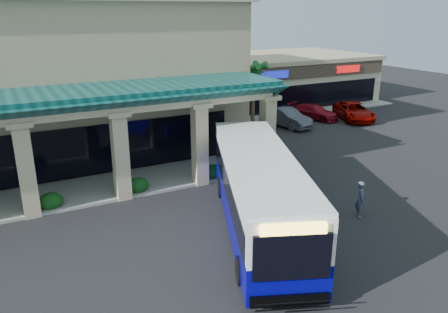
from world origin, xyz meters
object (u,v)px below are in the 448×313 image
transit_bus (258,193)px  car_white (286,117)px  car_red (313,112)px  car_gray (354,111)px  pedestrian (361,199)px

transit_bus → car_white: (11.93, 14.60, -0.97)m
car_white → car_red: car_white is taller
transit_bus → car_white: size_ratio=2.62×
transit_bus → car_gray: transit_bus is taller
transit_bus → car_gray: (18.89, 13.82, -1.00)m
transit_bus → car_red: (15.71, 15.67, -1.09)m
car_red → pedestrian: bearing=-147.1°
pedestrian → car_red: 19.97m
transit_bus → pedestrian: transit_bus is taller
car_white → car_red: 3.93m
car_gray → transit_bus: bearing=-119.9°
car_red → car_gray: car_gray is taller
pedestrian → transit_bus: bearing=114.4°
car_white → car_gray: (6.96, -0.79, -0.03)m
transit_bus → pedestrian: (5.05, -1.22, -0.87)m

